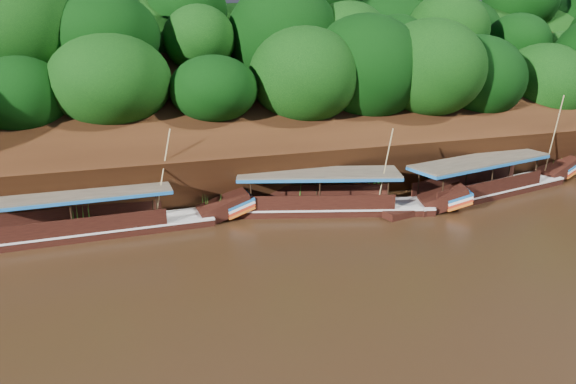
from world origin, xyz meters
name	(u,v)px	position (x,y,z in m)	size (l,w,h in m)	color
ground	(353,265)	(0.00, 0.00, 0.00)	(160.00, 160.00, 0.00)	black
riverbank	(241,135)	(-0.01, 22.73, 1.89)	(120.00, 30.06, 19.40)	black
boat_0	(495,185)	(13.90, 7.41, 0.58)	(15.97, 5.39, 6.95)	black
boat_1	(343,203)	(2.59, 7.23, 0.58)	(14.80, 6.12, 5.86)	black
boat_2	(105,223)	(-11.37, 8.18, 0.57)	(16.11, 2.88, 6.07)	black
reeds	(242,198)	(-3.26, 9.29, 0.85)	(49.05, 2.32, 1.92)	#37711C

